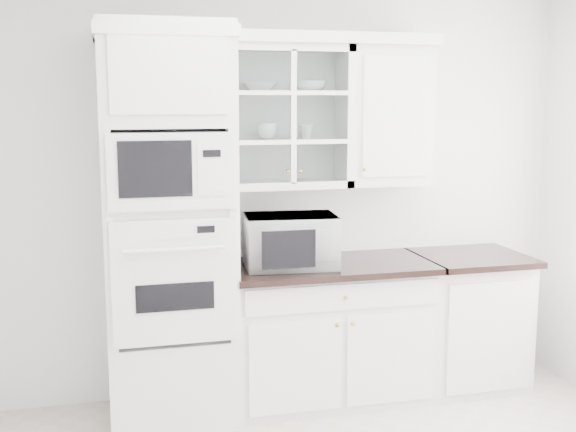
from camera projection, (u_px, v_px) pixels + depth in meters
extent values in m
cube|color=white|center=(277.00, 192.00, 4.80)|extent=(4.00, 0.02, 2.70)
cube|color=white|center=(168.00, 227.00, 4.34)|extent=(0.76, 0.65, 2.40)
cube|color=white|center=(175.00, 282.00, 4.06)|extent=(0.70, 0.03, 0.72)
cube|color=black|center=(175.00, 297.00, 4.06)|extent=(0.44, 0.01, 0.16)
cube|color=white|center=(172.00, 172.00, 3.96)|extent=(0.70, 0.03, 0.43)
cube|color=black|center=(155.00, 169.00, 3.92)|extent=(0.40, 0.01, 0.31)
cube|color=white|center=(329.00, 333.00, 4.74)|extent=(1.30, 0.60, 0.88)
cube|color=black|center=(331.00, 266.00, 4.63)|extent=(1.32, 0.67, 0.04)
cube|color=white|center=(467.00, 322.00, 4.98)|extent=(0.70, 0.60, 0.88)
cube|color=black|center=(472.00, 258.00, 4.88)|extent=(0.72, 0.67, 0.04)
cube|color=white|center=(287.00, 117.00, 4.58)|extent=(0.80, 0.33, 0.90)
cube|color=white|center=(287.00, 141.00, 4.61)|extent=(0.74, 0.29, 0.02)
cube|color=white|center=(287.00, 93.00, 4.56)|extent=(0.74, 0.29, 0.02)
cube|color=white|center=(386.00, 116.00, 4.75)|extent=(0.55, 0.33, 0.90)
cube|color=white|center=(271.00, 38.00, 4.45)|extent=(2.14, 0.38, 0.07)
imported|color=white|center=(290.00, 240.00, 4.53)|extent=(0.61, 0.52, 0.33)
imported|color=white|center=(260.00, 87.00, 4.50)|extent=(0.27, 0.27, 0.05)
imported|color=white|center=(309.00, 86.00, 4.57)|extent=(0.23, 0.23, 0.07)
imported|color=white|center=(267.00, 131.00, 4.55)|extent=(0.15, 0.15, 0.10)
imported|color=white|center=(306.00, 132.00, 4.63)|extent=(0.12, 0.12, 0.09)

